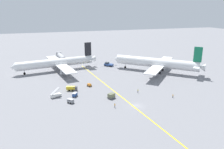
{
  "coord_description": "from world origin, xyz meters",
  "views": [
    {
      "loc": [
        -34.6,
        -73.19,
        36.68
      ],
      "look_at": [
        0.34,
        31.08,
        4.0
      ],
      "focal_mm": 35.68,
      "sensor_mm": 36.0,
      "label": 1
    }
  ],
  "objects_px": {
    "gse_baggage_cart_trailing": "(75,95)",
    "gse_gpu_cart_small": "(89,85)",
    "jet_bridge": "(61,56)",
    "airliner_at_gate_left": "(57,63)",
    "gse_baggage_cart_near_cluster": "(71,101)",
    "pushback_tug": "(108,64)",
    "ground_crew_ramp_agent_by_cones": "(138,91)",
    "gse_fuel_bowser_stubby": "(72,88)",
    "ground_crew_wing_walker_right": "(115,105)",
    "ground_crew_marshaller_foreground": "(173,96)",
    "airliner_being_pushed": "(157,63)",
    "gse_container_dolly_flat": "(111,96)",
    "gse_stair_truck_yellow": "(56,95)"
  },
  "relations": [
    {
      "from": "gse_baggage_cart_trailing",
      "to": "jet_bridge",
      "type": "height_order",
      "value": "jet_bridge"
    },
    {
      "from": "gse_container_dolly_flat",
      "to": "gse_gpu_cart_small",
      "type": "bearing_deg",
      "value": 107.4
    },
    {
      "from": "ground_crew_ramp_agent_by_cones",
      "to": "gse_container_dolly_flat",
      "type": "bearing_deg",
      "value": -169.89
    },
    {
      "from": "ground_crew_wing_walker_right",
      "to": "jet_bridge",
      "type": "xyz_separation_m",
      "value": [
        -11.34,
        85.52,
        3.12
      ]
    },
    {
      "from": "ground_crew_marshaller_foreground",
      "to": "ground_crew_wing_walker_right",
      "type": "bearing_deg",
      "value": -176.87
    },
    {
      "from": "gse_container_dolly_flat",
      "to": "pushback_tug",
      "type": "bearing_deg",
      "value": 73.63
    },
    {
      "from": "gse_gpu_cart_small",
      "to": "pushback_tug",
      "type": "bearing_deg",
      "value": 59.21
    },
    {
      "from": "gse_baggage_cart_near_cluster",
      "to": "ground_crew_ramp_agent_by_cones",
      "type": "distance_m",
      "value": 30.72
    },
    {
      "from": "ground_crew_wing_walker_right",
      "to": "ground_crew_marshaller_foreground",
      "type": "xyz_separation_m",
      "value": [
        26.89,
        1.47,
        -0.11
      ]
    },
    {
      "from": "ground_crew_ramp_agent_by_cones",
      "to": "ground_crew_wing_walker_right",
      "type": "relative_size",
      "value": 0.96
    },
    {
      "from": "airliner_being_pushed",
      "to": "gse_gpu_cart_small",
      "type": "distance_m",
      "value": 46.31
    },
    {
      "from": "jet_bridge",
      "to": "gse_container_dolly_flat",
      "type": "bearing_deg",
      "value": -80.34
    },
    {
      "from": "airliner_being_pushed",
      "to": "gse_container_dolly_flat",
      "type": "height_order",
      "value": "airliner_being_pushed"
    },
    {
      "from": "gse_gpu_cart_small",
      "to": "ground_crew_ramp_agent_by_cones",
      "type": "height_order",
      "value": "gse_gpu_cart_small"
    },
    {
      "from": "gse_baggage_cart_near_cluster",
      "to": "ground_crew_ramp_agent_by_cones",
      "type": "bearing_deg",
      "value": 3.33
    },
    {
      "from": "airliner_being_pushed",
      "to": "jet_bridge",
      "type": "relative_size",
      "value": 2.28
    },
    {
      "from": "gse_baggage_cart_trailing",
      "to": "gse_gpu_cart_small",
      "type": "height_order",
      "value": "gse_gpu_cart_small"
    },
    {
      "from": "airliner_being_pushed",
      "to": "ground_crew_ramp_agent_by_cones",
      "type": "xyz_separation_m",
      "value": [
        -25.23,
        -28.07,
        -4.62
      ]
    },
    {
      "from": "gse_gpu_cart_small",
      "to": "ground_crew_wing_walker_right",
      "type": "bearing_deg",
      "value": -81.8
    },
    {
      "from": "airliner_at_gate_left",
      "to": "gse_baggage_cart_near_cluster",
      "type": "bearing_deg",
      "value": -89.34
    },
    {
      "from": "airliner_at_gate_left",
      "to": "gse_stair_truck_yellow",
      "type": "distance_m",
      "value": 43.94
    },
    {
      "from": "gse_baggage_cart_near_cluster",
      "to": "ground_crew_ramp_agent_by_cones",
      "type": "xyz_separation_m",
      "value": [
        30.67,
        1.78,
        0.02
      ]
    },
    {
      "from": "gse_fuel_bowser_stubby",
      "to": "ground_crew_wing_walker_right",
      "type": "height_order",
      "value": "gse_fuel_bowser_stubby"
    },
    {
      "from": "ground_crew_wing_walker_right",
      "to": "gse_gpu_cart_small",
      "type": "bearing_deg",
      "value": 98.2
    },
    {
      "from": "gse_gpu_cart_small",
      "to": "gse_stair_truck_yellow",
      "type": "bearing_deg",
      "value": -152.42
    },
    {
      "from": "gse_fuel_bowser_stubby",
      "to": "gse_gpu_cart_small",
      "type": "height_order",
      "value": "gse_fuel_bowser_stubby"
    },
    {
      "from": "pushback_tug",
      "to": "airliner_being_pushed",
      "type": "bearing_deg",
      "value": -44.33
    },
    {
      "from": "ground_crew_ramp_agent_by_cones",
      "to": "gse_stair_truck_yellow",
      "type": "bearing_deg",
      "value": 169.75
    },
    {
      "from": "gse_baggage_cart_near_cluster",
      "to": "ground_crew_marshaller_foreground",
      "type": "relative_size",
      "value": 1.99
    },
    {
      "from": "pushback_tug",
      "to": "gse_gpu_cart_small",
      "type": "height_order",
      "value": "pushback_tug"
    },
    {
      "from": "gse_baggage_cart_near_cluster",
      "to": "gse_container_dolly_flat",
      "type": "xyz_separation_m",
      "value": [
        17.19,
        -0.62,
        0.31
      ]
    },
    {
      "from": "gse_baggage_cart_trailing",
      "to": "gse_baggage_cart_near_cluster",
      "type": "xyz_separation_m",
      "value": [
        -2.78,
        -6.34,
        0.0
      ]
    },
    {
      "from": "ground_crew_ramp_agent_by_cones",
      "to": "jet_bridge",
      "type": "height_order",
      "value": "jet_bridge"
    },
    {
      "from": "pushback_tug",
      "to": "ground_crew_wing_walker_right",
      "type": "relative_size",
      "value": 4.43
    },
    {
      "from": "gse_stair_truck_yellow",
      "to": "ground_crew_marshaller_foreground",
      "type": "relative_size",
      "value": 3.16
    },
    {
      "from": "gse_gpu_cart_small",
      "to": "ground_crew_marshaller_foreground",
      "type": "height_order",
      "value": "gse_gpu_cart_small"
    },
    {
      "from": "pushback_tug",
      "to": "gse_gpu_cart_small",
      "type": "xyz_separation_m",
      "value": [
        -21.11,
        -35.43,
        -0.39
      ]
    },
    {
      "from": "ground_crew_wing_walker_right",
      "to": "jet_bridge",
      "type": "bearing_deg",
      "value": 97.55
    },
    {
      "from": "airliner_being_pushed",
      "to": "ground_crew_marshaller_foreground",
      "type": "relative_size",
      "value": 28.2
    },
    {
      "from": "gse_baggage_cart_trailing",
      "to": "gse_container_dolly_flat",
      "type": "distance_m",
      "value": 16.01
    },
    {
      "from": "gse_baggage_cart_near_cluster",
      "to": "ground_crew_marshaller_foreground",
      "type": "xyz_separation_m",
      "value": [
        42.42,
        -8.34,
        -0.06
      ]
    },
    {
      "from": "airliner_being_pushed",
      "to": "gse_baggage_cart_near_cluster",
      "type": "height_order",
      "value": "airliner_being_pushed"
    },
    {
      "from": "ground_crew_wing_walker_right",
      "to": "jet_bridge",
      "type": "relative_size",
      "value": 0.09
    },
    {
      "from": "pushback_tug",
      "to": "gse_gpu_cart_small",
      "type": "relative_size",
      "value": 3.01
    },
    {
      "from": "gse_fuel_bowser_stubby",
      "to": "ground_crew_marshaller_foreground",
      "type": "height_order",
      "value": "gse_fuel_bowser_stubby"
    },
    {
      "from": "gse_container_dolly_flat",
      "to": "ground_crew_ramp_agent_by_cones",
      "type": "relative_size",
      "value": 2.3
    },
    {
      "from": "pushback_tug",
      "to": "gse_baggage_cart_trailing",
      "type": "bearing_deg",
      "value": -123.05
    },
    {
      "from": "gse_fuel_bowser_stubby",
      "to": "gse_container_dolly_flat",
      "type": "bearing_deg",
      "value": -44.62
    },
    {
      "from": "gse_baggage_cart_trailing",
      "to": "pushback_tug",
      "type": "bearing_deg",
      "value": 56.95
    },
    {
      "from": "ground_crew_marshaller_foreground",
      "to": "gse_gpu_cart_small",
      "type": "bearing_deg",
      "value": 140.5
    }
  ]
}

